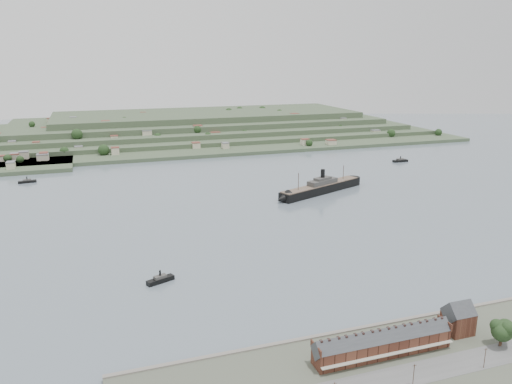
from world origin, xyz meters
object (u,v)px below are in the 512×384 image
object	(u,v)px
steamship	(319,188)
fig_tree	(503,330)
terrace_row	(383,343)
gabled_building	(458,318)
tugboat	(160,279)

from	to	relation	value
steamship	fig_tree	world-z (taller)	steamship
steamship	fig_tree	xyz separation A→B (m)	(-34.07, -232.28, 4.49)
terrace_row	fig_tree	xyz separation A→B (m)	(46.80, -9.92, 2.04)
gabled_building	tugboat	world-z (taller)	gabled_building
terrace_row	steamship	size ratio (longest dim) A/B	0.59
gabled_building	tugboat	size ratio (longest dim) A/B	0.95
terrace_row	steamship	distance (m)	236.63
gabled_building	fig_tree	distance (m)	16.77
terrace_row	tugboat	xyz separation A→B (m)	(-69.16, 93.54, -5.26)
gabled_building	fig_tree	size ratio (longest dim) A/B	1.25
fig_tree	tugboat	bearing A→B (deg)	138.26
terrace_row	gabled_building	bearing A→B (deg)	6.12
steamship	gabled_building	bearing A→B (deg)	-101.24
gabled_building	tugboat	xyz separation A→B (m)	(-106.66, 89.52, -6.61)
steamship	tugboat	bearing A→B (deg)	-139.35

